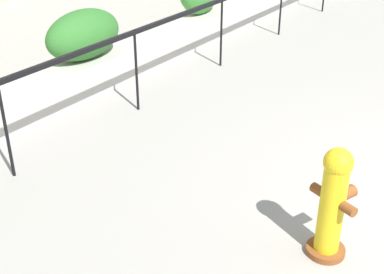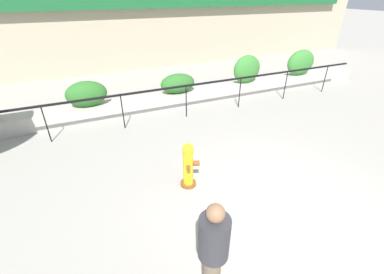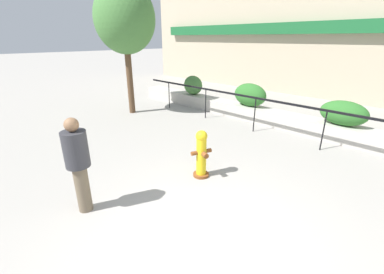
% 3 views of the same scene
% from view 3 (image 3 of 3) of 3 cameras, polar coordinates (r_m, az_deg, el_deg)
% --- Properties ---
extents(ground_plane, '(120.00, 120.00, 0.00)m').
position_cam_3_polar(ground_plane, '(4.20, 1.16, -22.49)').
color(ground_plane, '#9E9991').
extents(planter_wall_low, '(18.00, 0.70, 0.50)m').
position_cam_3_polar(planter_wall_low, '(8.87, 29.18, 1.02)').
color(planter_wall_low, '#B7B2A8').
rests_on(planter_wall_low, ground).
extents(fence_railing_segment, '(15.00, 0.05, 1.15)m').
position_cam_3_polar(fence_railing_segment, '(7.64, 27.74, 4.45)').
color(fence_railing_segment, black).
rests_on(fence_railing_segment, ground).
extents(hedge_bush_0, '(0.94, 0.69, 0.83)m').
position_cam_3_polar(hedge_bush_0, '(11.73, 0.23, 11.45)').
color(hedge_bush_0, '#427538').
rests_on(hedge_bush_0, planter_wall_low).
extents(hedge_bush_1, '(1.30, 0.69, 0.84)m').
position_cam_3_polar(hedge_bush_1, '(9.89, 12.76, 9.12)').
color(hedge_bush_1, '#2D6B28').
rests_on(hedge_bush_1, planter_wall_low).
extents(hedge_bush_2, '(1.31, 0.70, 0.72)m').
position_cam_3_polar(hedge_bush_2, '(8.68, 30.63, 4.60)').
color(hedge_bush_2, '#2D6B28').
rests_on(hedge_bush_2, planter_wall_low).
extents(fire_hydrant, '(0.48, 0.47, 1.08)m').
position_cam_3_polar(fire_hydrant, '(5.59, 2.10, -3.68)').
color(fire_hydrant, brown).
rests_on(fire_hydrant, ground).
extents(street_tree, '(2.40, 2.16, 4.82)m').
position_cam_3_polar(street_tree, '(10.65, -14.75, 23.98)').
color(street_tree, brown).
rests_on(street_tree, ground).
extents(pedestrian, '(0.45, 0.45, 1.73)m').
position_cam_3_polar(pedestrian, '(4.71, -24.06, -4.74)').
color(pedestrian, brown).
rests_on(pedestrian, ground).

